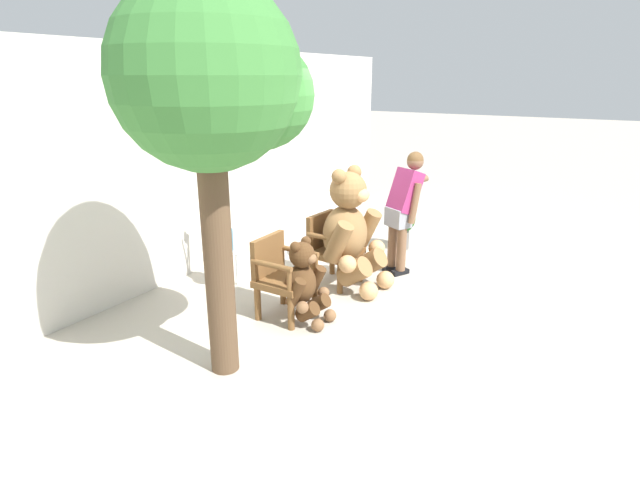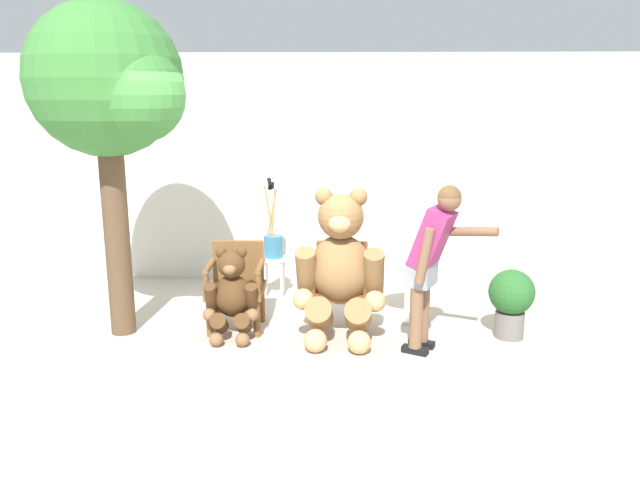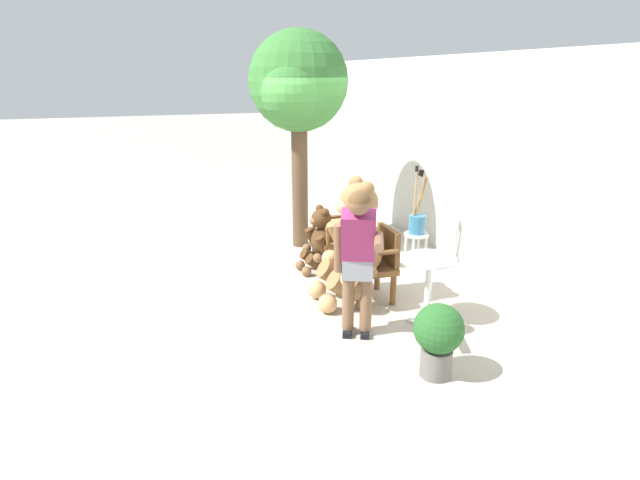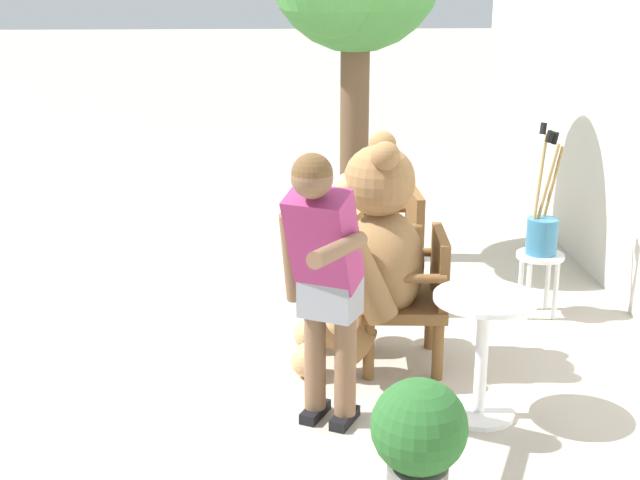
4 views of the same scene
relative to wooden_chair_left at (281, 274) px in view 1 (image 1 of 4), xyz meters
name	(u,v)px [view 1 (image 1 of 4)]	position (x,y,z in m)	size (l,w,h in m)	color
ground_plane	(354,309)	(0.52, -0.60, -0.46)	(60.00, 60.00, 0.00)	#B2A899
back_wall	(188,164)	(0.52, 1.80, 0.94)	(10.00, 0.16, 2.80)	beige
wooden_chair_left	(281,274)	(0.00, 0.00, 0.00)	(0.57, 0.53, 0.86)	brown
wooden_chair_right	(332,247)	(1.05, 0.00, 0.00)	(0.59, 0.55, 0.86)	brown
teddy_bear_large	(351,230)	(1.04, -0.26, 0.25)	(0.88, 0.85, 1.46)	olive
teddy_bear_small	(304,282)	(0.00, -0.29, -0.02)	(0.54, 0.51, 0.90)	#4C3019
person_visitor	(404,203)	(1.85, -0.59, 0.46)	(0.83, 0.47, 1.56)	black
white_stool	(225,258)	(0.27, 1.04, -0.11)	(0.34, 0.34, 0.46)	silver
brush_bucket	(223,236)	(0.27, 1.04, 0.18)	(0.22, 0.22, 0.94)	teal
round_side_table	(340,230)	(1.76, 0.29, -0.01)	(0.56, 0.56, 0.72)	white
patio_tree	(216,86)	(-1.05, -0.22, 1.92)	(1.49, 1.42, 3.16)	brown
potted_plant	(400,222)	(2.70, -0.21, -0.07)	(0.44, 0.44, 0.68)	slate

